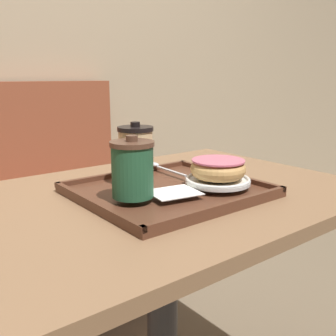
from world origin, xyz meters
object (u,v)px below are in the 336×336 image
Objects in this scene: coffee_cup_front at (132,169)px; coffee_cup_rear at (136,154)px; spoon at (159,166)px; donut_chocolate_glazed at (218,168)px.

coffee_cup_front is 0.12m from coffee_cup_rear.
coffee_cup_rear is 0.90× the size of spoon.
donut_chocolate_glazed is (0.22, -0.04, -0.02)m from coffee_cup_front.
coffee_cup_rear reaches higher than donut_chocolate_glazed.
coffee_cup_front is at bearing 133.22° from spoon.
coffee_cup_front is at bearing 170.48° from donut_chocolate_glazed.
coffee_cup_front is at bearing -127.03° from coffee_cup_rear.
coffee_cup_front reaches higher than donut_chocolate_glazed.
coffee_cup_rear is 0.16m from spoon.
spoon is at bearing 93.77° from donut_chocolate_glazed.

